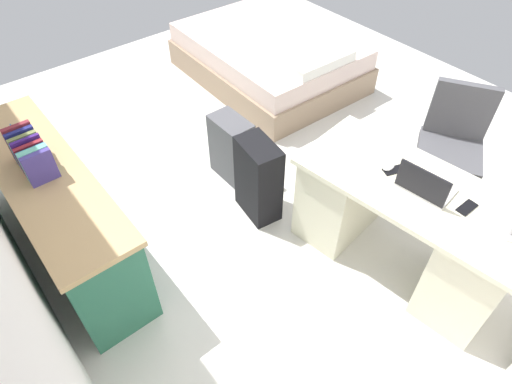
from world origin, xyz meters
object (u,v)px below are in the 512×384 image
(office_chair, at_px, (448,153))
(computer_mouse, at_px, (389,166))
(credenza, at_px, (60,213))
(cell_phone_near_laptop, at_px, (467,208))
(bed, at_px, (269,58))
(figurine_small, at_px, (13,130))
(suitcase_spare_grey, at_px, (232,148))
(suitcase_black, at_px, (258,180))
(cell_phone_by_mouse, at_px, (394,170))
(desk, at_px, (403,225))
(laptop, at_px, (425,186))

(office_chair, bearing_deg, computer_mouse, 90.50)
(credenza, bearing_deg, cell_phone_near_laptop, -135.69)
(bed, relative_size, figurine_small, 17.60)
(office_chair, height_order, suitcase_spare_grey, office_chair)
(suitcase_spare_grey, relative_size, cell_phone_near_laptop, 4.12)
(bed, distance_m, suitcase_black, 2.02)
(suitcase_black, bearing_deg, computer_mouse, -142.57)
(credenza, distance_m, cell_phone_by_mouse, 2.23)
(suitcase_black, xyz_separation_m, computer_mouse, (-0.77, -0.43, 0.43))
(desk, relative_size, office_chair, 1.61)
(suitcase_spare_grey, height_order, computer_mouse, computer_mouse)
(suitcase_black, relative_size, cell_phone_by_mouse, 4.87)
(credenza, relative_size, bed, 0.93)
(credenza, bearing_deg, desk, -131.96)
(cell_phone_by_mouse, bearing_deg, suitcase_spare_grey, 35.09)
(suitcase_black, bearing_deg, laptop, -149.52)
(bed, relative_size, laptop, 5.76)
(desk, height_order, cell_phone_near_laptop, cell_phone_near_laptop)
(office_chair, height_order, bed, office_chair)
(bed, xyz_separation_m, cell_phone_by_mouse, (-2.28, 0.93, 0.50))
(computer_mouse, bearing_deg, suitcase_black, 21.76)
(suitcase_black, distance_m, figurine_small, 1.71)
(credenza, relative_size, figurine_small, 16.36)
(office_chair, height_order, laptop, laptop)
(office_chair, distance_m, credenza, 2.86)
(credenza, xyz_separation_m, computer_mouse, (-1.33, -1.71, 0.37))
(computer_mouse, relative_size, figurine_small, 0.91)
(laptop, relative_size, computer_mouse, 3.36)
(office_chair, relative_size, figurine_small, 8.55)
(suitcase_black, xyz_separation_m, cell_phone_by_mouse, (-0.80, -0.44, 0.42))
(desk, bearing_deg, office_chair, -74.89)
(desk, distance_m, bed, 2.64)
(office_chair, height_order, suitcase_black, office_chair)
(bed, relative_size, suitcase_black, 2.92)
(bed, distance_m, cell_phone_near_laptop, 2.93)
(computer_mouse, xyz_separation_m, figurine_small, (1.77, 1.72, 0.06))
(suitcase_black, bearing_deg, cell_phone_by_mouse, -143.31)
(suitcase_spare_grey, relative_size, computer_mouse, 5.61)
(office_chair, distance_m, bed, 2.25)
(credenza, xyz_separation_m, laptop, (-1.59, -1.71, 0.41))
(cell_phone_by_mouse, height_order, figurine_small, figurine_small)
(credenza, bearing_deg, bed, -70.94)
(desk, distance_m, cell_phone_near_laptop, 0.47)
(desk, bearing_deg, suitcase_black, 23.61)
(bed, bearing_deg, cell_phone_near_laptop, 162.54)
(desk, distance_m, office_chair, 0.86)
(desk, bearing_deg, figurine_small, 40.81)
(cell_phone_near_laptop, bearing_deg, office_chair, -55.18)
(suitcase_spare_grey, distance_m, cell_phone_by_mouse, 1.40)
(cell_phone_near_laptop, distance_m, figurine_small, 2.90)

